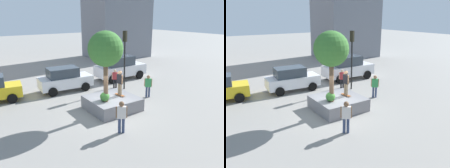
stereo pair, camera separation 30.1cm
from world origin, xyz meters
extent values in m
plane|color=gray|center=(0.00, 0.00, 0.00)|extent=(120.00, 120.00, 0.00)
cube|color=gray|center=(0.40, 0.38, 0.41)|extent=(3.06, 2.90, 0.82)
cylinder|color=brown|center=(-0.32, -0.02, 2.16)|extent=(0.28, 0.28, 2.68)
sphere|color=#3D7A33|center=(-0.32, -0.02, 4.08)|extent=(2.10, 2.10, 2.10)
sphere|color=#3D7A33|center=(-0.38, 0.04, 1.12)|extent=(0.59, 0.59, 0.59)
cube|color=brown|center=(0.99, 0.33, 0.89)|extent=(0.34, 0.82, 0.02)
sphere|color=beige|center=(0.86, 0.57, 0.85)|extent=(0.06, 0.06, 0.06)
sphere|color=beige|center=(1.03, 0.60, 0.85)|extent=(0.06, 0.06, 0.06)
sphere|color=beige|center=(0.95, 0.07, 0.85)|extent=(0.06, 0.06, 0.06)
sphere|color=beige|center=(1.11, 0.09, 0.85)|extent=(0.06, 0.06, 0.06)
cylinder|color=#847056|center=(0.99, 0.24, 1.28)|extent=(0.14, 0.14, 0.78)
cylinder|color=#847056|center=(0.98, 0.43, 1.28)|extent=(0.14, 0.14, 0.78)
cube|color=black|center=(0.99, 0.33, 1.97)|extent=(0.21, 0.45, 0.61)
cylinder|color=#9E7251|center=(1.00, 0.10, 1.99)|extent=(0.09, 0.09, 0.57)
cylinder|color=#9E7251|center=(0.97, 0.56, 1.99)|extent=(0.09, 0.09, 0.57)
sphere|color=#9E7251|center=(0.99, 0.33, 2.40)|extent=(0.25, 0.25, 0.25)
cylinder|color=black|center=(-4.56, 6.82, 0.35)|extent=(0.71, 0.30, 0.69)
cylinder|color=black|center=(-4.81, 5.13, 0.35)|extent=(0.71, 0.30, 0.69)
cube|color=white|center=(-0.57, 5.65, 0.77)|extent=(4.30, 2.05, 0.84)
cube|color=#38424C|center=(-0.78, 5.66, 1.57)|extent=(2.45, 1.71, 0.75)
cylinder|color=black|center=(0.82, 6.43, 0.36)|extent=(0.72, 0.26, 0.71)
cylinder|color=black|center=(0.70, 4.67, 0.36)|extent=(0.72, 0.26, 0.71)
cylinder|color=black|center=(-1.85, 6.62, 0.36)|extent=(0.72, 0.26, 0.71)
cylinder|color=black|center=(-1.97, 4.86, 0.36)|extent=(0.72, 0.26, 0.71)
cube|color=white|center=(5.23, 6.08, 0.89)|extent=(4.85, 2.14, 0.96)
cube|color=#38424C|center=(4.99, 6.09, 1.80)|extent=(2.73, 1.84, 0.86)
cylinder|color=black|center=(6.79, 7.05, 0.41)|extent=(0.82, 0.26, 0.82)
cylinder|color=black|center=(6.74, 5.04, 0.41)|extent=(0.82, 0.26, 0.82)
cylinder|color=black|center=(3.72, 7.13, 0.41)|extent=(0.82, 0.26, 0.82)
cylinder|color=black|center=(3.67, 5.11, 0.41)|extent=(0.82, 0.26, 0.82)
cylinder|color=black|center=(3.63, 3.34, 1.96)|extent=(0.12, 0.12, 3.91)
cube|color=black|center=(3.63, 3.34, 4.34)|extent=(0.33, 0.35, 0.85)
sphere|color=red|center=(3.77, 3.40, 4.58)|extent=(0.14, 0.14, 0.14)
sphere|color=gold|center=(3.77, 3.40, 4.30)|extent=(0.14, 0.14, 0.14)
sphere|color=green|center=(3.77, 3.40, 4.02)|extent=(0.14, 0.14, 0.14)
cylinder|color=navy|center=(-0.89, -2.58, 0.42)|extent=(0.15, 0.15, 0.84)
cylinder|color=navy|center=(-1.06, -2.48, 0.42)|extent=(0.15, 0.15, 0.84)
cube|color=silver|center=(-0.98, -2.53, 1.17)|extent=(0.51, 0.42, 0.66)
cylinder|color=brown|center=(-0.77, -2.66, 1.18)|extent=(0.10, 0.10, 0.62)
cylinder|color=brown|center=(-1.19, -2.40, 1.18)|extent=(0.10, 0.10, 0.62)
sphere|color=brown|center=(-0.98, -2.53, 1.63)|extent=(0.27, 0.27, 0.27)
cylinder|color=navy|center=(3.97, 0.69, 0.41)|extent=(0.15, 0.15, 0.81)
cylinder|color=navy|center=(3.82, 0.82, 0.41)|extent=(0.15, 0.15, 0.81)
cube|color=#338C4C|center=(3.90, 0.76, 1.13)|extent=(0.48, 0.44, 0.63)
cylinder|color=#9E7251|center=(4.08, 0.60, 1.15)|extent=(0.10, 0.10, 0.60)
cylinder|color=#9E7251|center=(3.71, 0.91, 1.15)|extent=(0.10, 0.10, 0.60)
sphere|color=#9E7251|center=(3.90, 0.76, 1.58)|extent=(0.26, 0.26, 0.26)
cylinder|color=black|center=(3.21, 3.93, 0.38)|extent=(0.14, 0.14, 0.76)
cylinder|color=black|center=(3.05, 4.02, 0.38)|extent=(0.14, 0.14, 0.76)
cube|color=#B23338|center=(3.13, 3.98, 1.06)|extent=(0.46, 0.37, 0.59)
cylinder|color=#D8AD8C|center=(3.33, 3.87, 1.07)|extent=(0.09, 0.09, 0.56)
cylinder|color=#D8AD8C|center=(2.94, 4.09, 1.07)|extent=(0.09, 0.09, 0.56)
sphere|color=#D8AD8C|center=(3.13, 3.98, 1.48)|extent=(0.25, 0.25, 0.25)
cube|color=slate|center=(12.00, 16.41, 7.30)|extent=(7.93, 6.45, 14.60)
camera|label=1|loc=(-7.49, -11.28, 6.03)|focal=36.95mm
camera|label=2|loc=(-7.24, -11.45, 6.03)|focal=36.95mm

